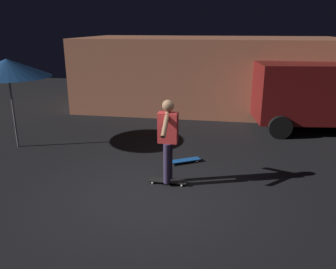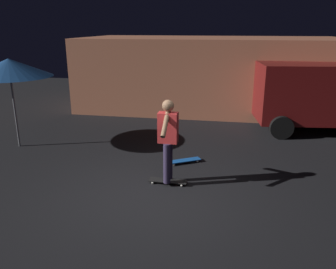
# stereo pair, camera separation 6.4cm
# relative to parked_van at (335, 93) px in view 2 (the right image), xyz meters

# --- Properties ---
(ground_plane) EXTENTS (28.00, 28.00, 0.00)m
(ground_plane) POSITION_rel_parked_van_xyz_m (-4.47, -5.29, -1.16)
(ground_plane) COLOR black
(low_building) EXTENTS (9.63, 4.46, 2.65)m
(low_building) POSITION_rel_parked_van_xyz_m (-3.92, 2.59, 0.16)
(low_building) COLOR #B76B4C
(low_building) RESTS_ON ground_plane
(parked_van) EXTENTS (4.80, 2.70, 2.03)m
(parked_van) POSITION_rel_parked_van_xyz_m (0.00, 0.00, 0.00)
(parked_van) COLOR maroon
(parked_van) RESTS_ON ground_plane
(patio_umbrella) EXTENTS (2.10, 2.10, 2.30)m
(patio_umbrella) POSITION_rel_parked_van_xyz_m (-8.57, -3.13, 0.91)
(patio_umbrella) COLOR slate
(patio_umbrella) RESTS_ON ground_plane
(skateboard_ridden) EXTENTS (0.78, 0.24, 0.07)m
(skateboard_ridden) POSITION_rel_parked_van_xyz_m (-4.24, -4.67, -1.11)
(skateboard_ridden) COLOR black
(skateboard_ridden) RESTS_ON ground_plane
(skateboard_spare) EXTENTS (0.77, 0.57, 0.07)m
(skateboard_spare) POSITION_rel_parked_van_xyz_m (-4.06, -3.50, -1.11)
(skateboard_spare) COLOR #1959B2
(skateboard_spare) RESTS_ON ground_plane
(skater) EXTENTS (0.39, 0.98, 1.67)m
(skater) POSITION_rel_parked_van_xyz_m (-4.24, -4.67, -0.12)
(skater) COLOR #382D4C
(skater) RESTS_ON skateboard_ridden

